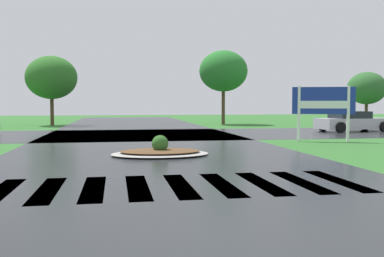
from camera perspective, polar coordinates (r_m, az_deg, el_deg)
name	(u,v)px	position (r m, az deg, el deg)	size (l,w,h in m)	color
asphalt_roadway	(156,155)	(14.96, -4.64, -3.42)	(10.35, 80.00, 0.01)	#232628
asphalt_cross_road	(140,134)	(24.74, -6.70, -0.77)	(90.00, 9.31, 0.01)	#232628
crosswalk_stripes	(180,186)	(9.43, -1.53, -7.38)	(7.65, 2.87, 0.01)	white
estate_billboard	(323,104)	(20.93, 16.63, 3.11)	(2.66, 0.99, 2.54)	white
median_island	(160,152)	(14.82, -4.14, -3.01)	(3.27, 2.30, 0.68)	#9E9B93
car_dark_suv	(352,122)	(29.08, 20.03, 0.82)	(4.78, 2.49, 1.24)	#B7B7BF
background_treeline	(133,77)	(35.89, -7.63, 6.63)	(44.04, 5.75, 6.08)	#4C3823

